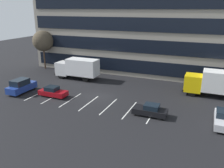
% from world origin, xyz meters
% --- Properties ---
extents(ground_plane, '(120.00, 120.00, 0.00)m').
position_xyz_m(ground_plane, '(0.00, 0.00, 0.00)').
color(ground_plane, black).
extents(office_building, '(38.97, 13.95, 21.60)m').
position_xyz_m(office_building, '(0.00, 17.95, 10.80)').
color(office_building, gray).
rests_on(office_building, ground_plane).
extents(lot_markings, '(16.94, 5.40, 0.01)m').
position_xyz_m(lot_markings, '(0.00, -2.74, 0.00)').
color(lot_markings, silver).
rests_on(lot_markings, ground_plane).
extents(box_truck_white, '(7.72, 2.56, 3.58)m').
position_xyz_m(box_truck_white, '(-6.95, 6.20, 2.01)').
color(box_truck_white, white).
rests_on(box_truck_white, ground_plane).
extents(box_truck_yellow, '(7.95, 2.63, 3.68)m').
position_xyz_m(box_truck_yellow, '(14.94, 6.15, 2.07)').
color(box_truck_yellow, yellow).
rests_on(box_truck_yellow, ground_plane).
extents(sedan_maroon, '(3.99, 1.67, 1.43)m').
position_xyz_m(sedan_maroon, '(-5.77, -2.55, 0.68)').
color(sedan_maroon, maroon).
rests_on(sedan_maroon, ground_plane).
extents(sedan_silver, '(1.89, 4.51, 1.61)m').
position_xyz_m(sedan_silver, '(15.97, -2.56, 0.76)').
color(sedan_silver, silver).
rests_on(sedan_silver, ground_plane).
extents(sedan_black, '(3.93, 1.65, 1.41)m').
position_xyz_m(sedan_black, '(8.26, -3.26, 0.66)').
color(sedan_black, black).
rests_on(sedan_black, ground_plane).
extents(suv_navy, '(1.90, 4.48, 2.03)m').
position_xyz_m(suv_navy, '(-11.01, -2.97, 0.98)').
color(suv_navy, navy).
rests_on(suv_navy, ground_plane).
extents(bare_tree, '(4.08, 4.08, 7.64)m').
position_xyz_m(bare_tree, '(-17.00, 10.01, 5.59)').
color(bare_tree, '#473323').
rests_on(bare_tree, ground_plane).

